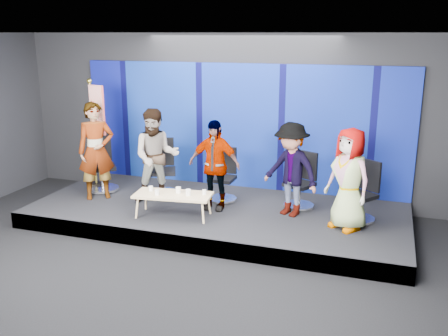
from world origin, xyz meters
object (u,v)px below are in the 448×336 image
Objects in this scene: chair_d at (301,189)px; coffee_table at (173,196)px; mug_e at (204,192)px; chair_e at (361,201)px; chair_c at (223,183)px; panelist_e at (349,179)px; mug_b at (157,192)px; flag_stand at (96,132)px; panelist_a at (96,151)px; panelist_b at (156,156)px; mug_a at (151,189)px; mug_d at (188,192)px; chair_a at (102,172)px; mug_c at (178,190)px; panelist_d at (291,170)px; panelist_c at (214,165)px; chair_b at (163,176)px.

chair_d is 0.73× the size of coffee_table.
mug_e reaches higher than coffee_table.
coffee_table is (-3.20, -0.88, 0.04)m from chair_e.
panelist_e is (2.44, -0.74, 0.52)m from chair_c.
mug_b is at bearing -149.14° from coffee_table.
coffee_table is at bearing -10.93° from flag_stand.
panelist_a is 2.56m from chair_c.
chair_e reaches higher than coffee_table.
panelist_b reaches higher than mug_a.
flag_stand is at bearing 157.36° from mug_d.
chair_d is 0.45× the size of flag_stand.
flag_stand is at bearing 154.40° from coffee_table.
panelist_e is at bearing 7.85° from coffee_table.
mug_d is at bearing -7.97° from flag_stand.
panelist_a is (0.21, -0.47, 0.57)m from chair_a.
mug_d is at bearing -17.24° from mug_c.
chair_c is at bearing 17.00° from flag_stand.
chair_d reaches higher than coffee_table.
chair_e is at bearing 6.73° from chair_d.
chair_e is at bearing 102.40° from panelist_e.
mug_a is (-3.65, -0.85, 0.12)m from chair_e.
panelist_e is (1.03, -0.33, 0.01)m from panelist_d.
panelist_c is 0.98× the size of panelist_e.
chair_a is 1.33m from chair_b.
mug_c is 0.23m from mug_d.
panelist_b reaches higher than mug_b.
mug_b reaches higher than mug_a.
chair_b is (1.11, 0.65, -0.59)m from panelist_a.
chair_d is 0.98× the size of chair_e.
chair_d is at bearing 30.86° from coffee_table.
panelist_d reaches higher than mug_a.
panelist_d is 15.58× the size of mug_c.
coffee_table is 0.62× the size of flag_stand.
chair_d is (3.92, 0.74, -0.62)m from panelist_a.
panelist_a reaches higher than mug_b.
flag_stand reaches higher than chair_b.
mug_e is at bearing 15.44° from coffee_table.
mug_b is 0.38m from mug_c.
panelist_a reaches higher than panelist_e.
mug_d is at bearing -71.71° from chair_b.
mug_b is (-2.21, -0.89, -0.38)m from panelist_d.
flag_stand reaches higher than panelist_c.
chair_c is 1.18m from mug_c.
panelist_d is 1.18× the size of coffee_table.
chair_c is 1.52m from chair_d.
mug_e is at bearing -47.13° from panelist_b.
mug_b is 0.55m from mug_d.
panelist_d is 19.85× the size of mug_e.
chair_a is 0.62× the size of panelist_a.
flag_stand is (-1.93, 1.18, 0.75)m from mug_b.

